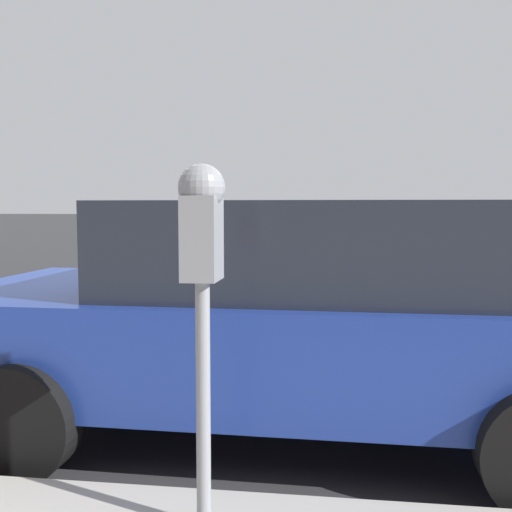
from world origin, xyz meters
The scene contains 3 objects.
ground_plane centered at (0.00, 0.00, 0.00)m, with size 220.00×220.00×0.00m, color #333335.
parking_meter centered at (-2.53, -0.46, 1.28)m, with size 0.21×0.19×1.51m.
car_blue centered at (-1.04, -0.72, 0.79)m, with size 2.22×4.29×1.50m.
Camera 1 is at (-4.88, -1.00, 1.46)m, focal length 42.00 mm.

